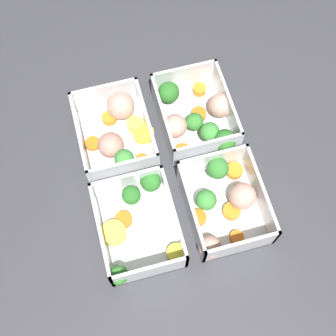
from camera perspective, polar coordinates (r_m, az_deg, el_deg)
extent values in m
plane|color=#38383D|center=(0.79, 0.00, -0.60)|extent=(4.00, 4.00, 0.00)
cube|color=white|center=(0.82, -6.37, 3.55)|extent=(0.15, 0.12, 0.00)
cube|color=white|center=(0.80, -10.58, 3.45)|extent=(0.15, 0.01, 0.06)
cube|color=white|center=(0.80, -2.57, 5.43)|extent=(0.15, 0.01, 0.06)
cube|color=white|center=(0.83, -7.69, 8.79)|extent=(0.01, 0.12, 0.06)
cube|color=white|center=(0.76, -5.38, -0.28)|extent=(0.01, 0.12, 0.06)
cylinder|color=orange|center=(0.83, -7.16, 6.05)|extent=(0.03, 0.03, 0.01)
cylinder|color=orange|center=(0.82, -9.16, 2.96)|extent=(0.04, 0.04, 0.01)
sphere|color=#D19E8C|center=(0.82, -5.79, 7.55)|extent=(0.05, 0.05, 0.05)
cylinder|color=#519448|center=(0.79, -5.23, 0.56)|extent=(0.01, 0.01, 0.01)
sphere|color=#42933D|center=(0.77, -5.35, 1.14)|extent=(0.03, 0.03, 0.03)
cylinder|color=#DBC647|center=(0.82, -4.02, 5.31)|extent=(0.04, 0.04, 0.01)
cylinder|color=orange|center=(0.79, -3.17, 0.92)|extent=(0.02, 0.02, 0.01)
sphere|color=tan|center=(0.79, -6.99, 2.79)|extent=(0.06, 0.06, 0.04)
cylinder|color=yellow|center=(0.81, -3.03, 4.21)|extent=(0.05, 0.05, 0.01)
cube|color=white|center=(0.76, -3.55, -7.58)|extent=(0.15, 0.12, 0.00)
cube|color=white|center=(0.73, -8.07, -8.06)|extent=(0.15, 0.01, 0.06)
cube|color=white|center=(0.73, 0.69, -5.88)|extent=(0.15, 0.01, 0.06)
cube|color=white|center=(0.76, -5.00, -1.77)|extent=(0.01, 0.12, 0.06)
cube|color=white|center=(0.71, -2.24, -12.51)|extent=(0.01, 0.12, 0.06)
cylinder|color=#DBC647|center=(0.75, -6.62, -7.85)|extent=(0.05, 0.05, 0.02)
cylinder|color=#407A37|center=(0.77, -4.40, -3.81)|extent=(0.01, 0.01, 0.02)
sphere|color=#2D7228|center=(0.75, -4.50, -3.32)|extent=(0.03, 0.03, 0.03)
cylinder|color=#407A37|center=(0.77, -2.08, -2.18)|extent=(0.01, 0.01, 0.01)
sphere|color=#2D7228|center=(0.75, -2.13, -1.65)|extent=(0.03, 0.03, 0.03)
cylinder|color=yellow|center=(0.74, 0.97, -10.32)|extent=(0.04, 0.04, 0.01)
cylinder|color=orange|center=(0.76, -5.45, -6.29)|extent=(0.04, 0.04, 0.01)
cylinder|color=#49883F|center=(0.74, -5.91, -13.10)|extent=(0.01, 0.01, 0.01)
sphere|color=#388433|center=(0.72, -6.05, -12.85)|extent=(0.03, 0.03, 0.03)
cube|color=white|center=(0.84, 3.21, 5.85)|extent=(0.15, 0.12, 0.00)
cube|color=white|center=(0.80, -0.63, 5.89)|extent=(0.15, 0.01, 0.06)
cube|color=white|center=(0.82, 7.17, 7.67)|extent=(0.15, 0.01, 0.06)
cube|color=white|center=(0.85, 1.88, 10.99)|extent=(0.01, 0.12, 0.06)
cube|color=white|center=(0.78, 4.86, 2.24)|extent=(0.01, 0.12, 0.06)
cylinder|color=#407A37|center=(0.85, 0.09, 8.46)|extent=(0.01, 0.01, 0.01)
sphere|color=#2D7228|center=(0.83, 0.09, 9.20)|extent=(0.04, 0.04, 0.04)
cylinder|color=orange|center=(0.80, 1.79, 2.01)|extent=(0.03, 0.03, 0.01)
sphere|color=#D19E8C|center=(0.83, 6.40, 7.60)|extent=(0.05, 0.05, 0.04)
sphere|color=#D19E8C|center=(0.80, 0.89, 5.14)|extent=(0.06, 0.06, 0.04)
cylinder|color=#49883F|center=(0.82, 3.18, 5.09)|extent=(0.01, 0.01, 0.01)
sphere|color=#388433|center=(0.81, 3.25, 5.66)|extent=(0.03, 0.03, 0.03)
cylinder|color=orange|center=(0.86, 3.87, 9.52)|extent=(0.03, 0.03, 0.01)
cylinder|color=orange|center=(0.83, 3.76, 6.52)|extent=(0.03, 0.03, 0.01)
cylinder|color=#519448|center=(0.81, 4.99, 3.76)|extent=(0.01, 0.01, 0.01)
sphere|color=#42933D|center=(0.79, 5.10, 4.41)|extent=(0.03, 0.03, 0.03)
cylinder|color=#407A37|center=(0.81, 6.76, 2.71)|extent=(0.01, 0.01, 0.01)
sphere|color=#2D7228|center=(0.79, 6.92, 3.38)|extent=(0.04, 0.04, 0.04)
cube|color=white|center=(0.77, 6.78, -4.88)|extent=(0.15, 0.12, 0.00)
cube|color=white|center=(0.74, 2.78, -5.33)|extent=(0.15, 0.01, 0.06)
cube|color=white|center=(0.76, 11.11, -3.09)|extent=(0.15, 0.01, 0.06)
cube|color=white|center=(0.77, 5.34, 0.81)|extent=(0.01, 0.12, 0.06)
cube|color=white|center=(0.73, 8.81, -9.49)|extent=(0.01, 0.12, 0.06)
cylinder|color=orange|center=(0.76, 3.68, -6.07)|extent=(0.03, 0.03, 0.01)
cylinder|color=#519448|center=(0.76, 4.57, -4.40)|extent=(0.01, 0.01, 0.01)
sphere|color=#42933D|center=(0.74, 4.68, -3.90)|extent=(0.03, 0.03, 0.03)
cylinder|color=orange|center=(0.77, 7.76, -5.25)|extent=(0.04, 0.04, 0.01)
sphere|color=#D19E8C|center=(0.73, 5.12, -9.58)|extent=(0.04, 0.04, 0.04)
cylinder|color=#49883F|center=(0.78, 5.96, -0.67)|extent=(0.01, 0.01, 0.02)
sphere|color=#388433|center=(0.76, 6.12, -0.04)|extent=(0.04, 0.04, 0.04)
cylinder|color=orange|center=(0.79, 8.10, -0.34)|extent=(0.04, 0.04, 0.01)
cylinder|color=orange|center=(0.76, 8.37, -8.33)|extent=(0.03, 0.03, 0.01)
sphere|color=#D19E8C|center=(0.76, 9.04, -3.38)|extent=(0.06, 0.06, 0.04)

